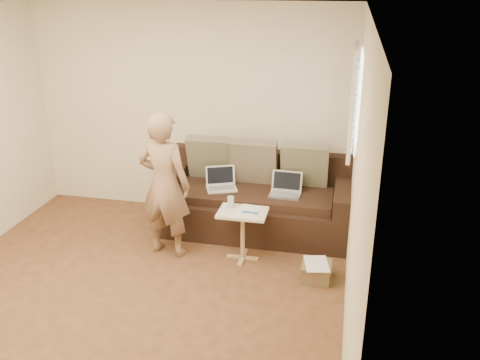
{
  "coord_description": "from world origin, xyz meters",
  "views": [
    {
      "loc": [
        1.89,
        -3.69,
        2.84
      ],
      "look_at": [
        0.8,
        1.4,
        0.78
      ],
      "focal_mm": 38.46,
      "sensor_mm": 36.0,
      "label": 1
    }
  ],
  "objects_px": {
    "person": "(165,185)",
    "striped_box": "(316,272)",
    "sofa": "(255,197)",
    "drinking_glass": "(231,202)",
    "side_table": "(243,235)",
    "laptop_white": "(222,189)",
    "laptop_silver": "(285,196)"
  },
  "relations": [
    {
      "from": "laptop_silver",
      "to": "striped_box",
      "type": "bearing_deg",
      "value": -60.07
    },
    {
      "from": "laptop_white",
      "to": "person",
      "type": "bearing_deg",
      "value": -147.32
    },
    {
      "from": "sofa",
      "to": "striped_box",
      "type": "distance_m",
      "value": 1.3
    },
    {
      "from": "person",
      "to": "drinking_glass",
      "type": "height_order",
      "value": "person"
    },
    {
      "from": "sofa",
      "to": "striped_box",
      "type": "height_order",
      "value": "sofa"
    },
    {
      "from": "sofa",
      "to": "laptop_white",
      "type": "distance_m",
      "value": 0.4
    },
    {
      "from": "laptop_white",
      "to": "striped_box",
      "type": "height_order",
      "value": "laptop_white"
    },
    {
      "from": "sofa",
      "to": "side_table",
      "type": "bearing_deg",
      "value": -89.86
    },
    {
      "from": "laptop_white",
      "to": "drinking_glass",
      "type": "distance_m",
      "value": 0.61
    },
    {
      "from": "drinking_glass",
      "to": "laptop_white",
      "type": "bearing_deg",
      "value": 113.37
    },
    {
      "from": "side_table",
      "to": "person",
      "type": "bearing_deg",
      "value": -178.12
    },
    {
      "from": "laptop_white",
      "to": "side_table",
      "type": "bearing_deg",
      "value": -81.12
    },
    {
      "from": "person",
      "to": "side_table",
      "type": "height_order",
      "value": "person"
    },
    {
      "from": "laptop_white",
      "to": "drinking_glass",
      "type": "relative_size",
      "value": 2.89
    },
    {
      "from": "sofa",
      "to": "laptop_silver",
      "type": "xyz_separation_m",
      "value": [
        0.37,
        -0.1,
        0.1
      ]
    },
    {
      "from": "person",
      "to": "striped_box",
      "type": "distance_m",
      "value": 1.81
    },
    {
      "from": "striped_box",
      "to": "laptop_white",
      "type": "bearing_deg",
      "value": 143.32
    },
    {
      "from": "laptop_white",
      "to": "person",
      "type": "xyz_separation_m",
      "value": [
        -0.45,
        -0.66,
        0.28
      ]
    },
    {
      "from": "laptop_silver",
      "to": "striped_box",
      "type": "distance_m",
      "value": 1.06
    },
    {
      "from": "laptop_white",
      "to": "side_table",
      "type": "xyz_separation_m",
      "value": [
        0.38,
        -0.63,
        -0.24
      ]
    },
    {
      "from": "side_table",
      "to": "striped_box",
      "type": "height_order",
      "value": "side_table"
    },
    {
      "from": "person",
      "to": "side_table",
      "type": "xyz_separation_m",
      "value": [
        0.84,
        0.03,
        -0.52
      ]
    },
    {
      "from": "person",
      "to": "side_table",
      "type": "bearing_deg",
      "value": -169.45
    },
    {
      "from": "person",
      "to": "drinking_glass",
      "type": "relative_size",
      "value": 13.31
    },
    {
      "from": "drinking_glass",
      "to": "striped_box",
      "type": "bearing_deg",
      "value": -19.39
    },
    {
      "from": "sofa",
      "to": "laptop_silver",
      "type": "relative_size",
      "value": 6.28
    },
    {
      "from": "sofa",
      "to": "drinking_glass",
      "type": "height_order",
      "value": "sofa"
    },
    {
      "from": "laptop_silver",
      "to": "side_table",
      "type": "bearing_deg",
      "value": -118.84
    },
    {
      "from": "laptop_silver",
      "to": "drinking_glass",
      "type": "xyz_separation_m",
      "value": [
        -0.51,
        -0.52,
        0.1
      ]
    },
    {
      "from": "laptop_white",
      "to": "drinking_glass",
      "type": "xyz_separation_m",
      "value": [
        0.24,
        -0.55,
        0.1
      ]
    },
    {
      "from": "striped_box",
      "to": "sofa",
      "type": "bearing_deg",
      "value": 130.22
    },
    {
      "from": "laptop_silver",
      "to": "person",
      "type": "bearing_deg",
      "value": -150.04
    }
  ]
}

